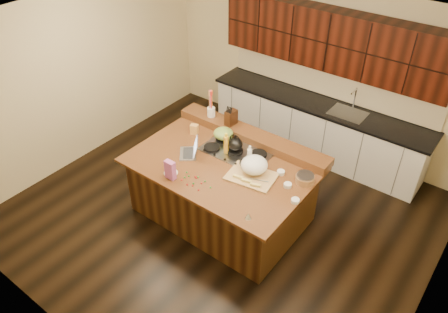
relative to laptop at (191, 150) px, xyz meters
The scene contains 35 objects.
room 0.59m from the laptop, 10.46° to the left, with size 5.52×5.02×2.72m.
island 0.69m from the laptop, 10.46° to the left, with size 2.40×1.60×0.92m.
back_ledge 0.90m from the laptop, 60.11° to the left, with size 2.40×0.30×0.12m, color black.
cooktop 0.59m from the laptop, 40.40° to the left, with size 0.92×0.52×0.05m.
back_counter 2.43m from the laptop, 71.99° to the left, with size 3.70×0.66×2.40m.
kettle 0.60m from the laptop, 40.40° to the left, with size 0.20×0.20×0.18m, color black.
green_bowl 0.54m from the laptop, 73.69° to the left, with size 0.28×0.28×0.15m, color olive.
laptop is the anchor object (origin of this frame).
oil_bottle 0.47m from the laptop, 39.32° to the left, with size 0.07×0.07×0.27m, color gold.
vinegar_bottle 0.81m from the laptop, 19.86° to the left, with size 0.06×0.06×0.25m, color silver.
wooden_tray 0.92m from the laptop, ahead, with size 0.66×0.52×0.24m.
ramekin_a 1.40m from the laptop, ahead, with size 0.10×0.10×0.04m, color white.
ramekin_b 1.60m from the laptop, ahead, with size 0.10×0.10×0.04m, color white.
ramekin_c 1.24m from the laptop, 16.98° to the left, with size 0.10×0.10×0.04m, color white.
strainer_bowl 1.56m from the laptop, 15.00° to the left, with size 0.24×0.24×0.09m, color #996B3F.
kitchen_timer 1.42m from the laptop, 22.68° to the right, with size 0.08×0.08×0.07m, color silver.
pink_bag 0.57m from the laptop, 77.30° to the right, with size 0.14×0.07×0.26m, color #B9579C.
candy_plate 0.48m from the laptop, 83.03° to the right, with size 0.18×0.18×0.01m, color white.
package_box 0.50m from the laptop, 125.83° to the left, with size 0.11×0.08×0.15m, color gold.
utensil_crock 0.84m from the laptop, 109.65° to the left, with size 0.12×0.12×0.14m, color white.
knife_block 0.81m from the laptop, 83.76° to the left, with size 0.11×0.18×0.22m, color black.
gumdrop_0 0.53m from the laptop, 43.14° to the right, with size 0.02×0.02×0.02m, color red.
gumdrop_1 0.42m from the laptop, 58.25° to the right, with size 0.02×0.02×0.02m, color #198C26.
gumdrop_2 0.51m from the laptop, 44.12° to the right, with size 0.02×0.02×0.02m, color red.
gumdrop_3 0.76m from the laptop, 31.75° to the right, with size 0.02×0.02×0.02m, color #198C26.
gumdrop_4 0.57m from the laptop, 62.05° to the right, with size 0.02×0.02×0.02m, color red.
gumdrop_5 0.52m from the laptop, 40.43° to the right, with size 0.02×0.02×0.02m, color #198C26.
gumdrop_6 0.65m from the laptop, 38.58° to the right, with size 0.02×0.02×0.02m, color red.
gumdrop_7 0.49m from the laptop, 53.85° to the right, with size 0.02×0.02×0.02m, color #198C26.
gumdrop_8 0.68m from the laptop, 48.55° to the right, with size 0.02×0.02×0.02m, color red.
gumdrop_9 0.63m from the laptop, 34.01° to the right, with size 0.02×0.02×0.02m, color #198C26.
gumdrop_10 0.66m from the laptop, 54.17° to the right, with size 0.02×0.02×0.02m, color red.
gumdrop_11 0.52m from the laptop, 59.26° to the right, with size 0.02×0.02×0.02m, color #198C26.
gumdrop_12 0.77m from the laptop, 43.13° to the right, with size 0.02×0.02×0.02m, color red.
gumdrop_13 0.64m from the laptop, 47.43° to the right, with size 0.02×0.02×0.02m, color #198C26.
Camera 1 is at (2.78, -3.62, 4.42)m, focal length 35.00 mm.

